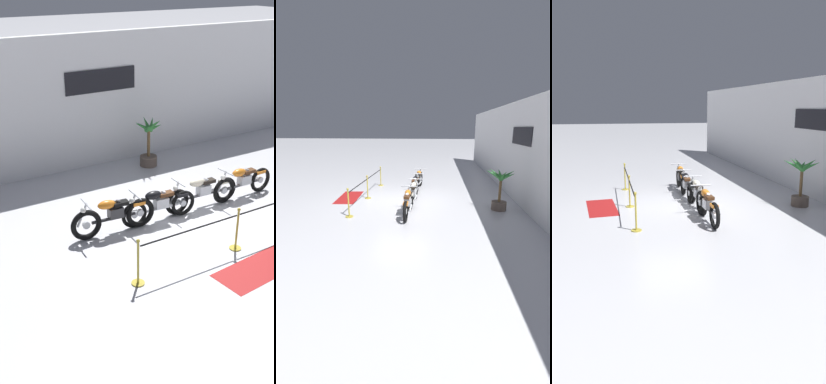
% 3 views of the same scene
% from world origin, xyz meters
% --- Properties ---
extents(ground_plane, '(120.00, 120.00, 0.00)m').
position_xyz_m(ground_plane, '(0.00, 0.00, 0.00)').
color(ground_plane, silver).
extents(back_wall, '(28.00, 0.29, 4.20)m').
position_xyz_m(back_wall, '(-0.00, 5.12, 2.10)').
color(back_wall, white).
rests_on(back_wall, ground).
extents(motorcycle_orange_0, '(2.22, 0.62, 0.97)m').
position_xyz_m(motorcycle_orange_0, '(-2.02, 0.68, 0.48)').
color(motorcycle_orange_0, black).
rests_on(motorcycle_orange_0, ground).
extents(motorcycle_black_1, '(2.13, 0.62, 0.93)m').
position_xyz_m(motorcycle_black_1, '(-0.74, 0.62, 0.47)').
color(motorcycle_black_1, black).
rests_on(motorcycle_black_1, ground).
extents(motorcycle_cream_2, '(2.31, 0.62, 0.93)m').
position_xyz_m(motorcycle_cream_2, '(0.68, 0.68, 0.46)').
color(motorcycle_cream_2, black).
rests_on(motorcycle_cream_2, ground).
extents(motorcycle_orange_3, '(2.13, 0.62, 0.94)m').
position_xyz_m(motorcycle_orange_3, '(2.08, 0.61, 0.47)').
color(motorcycle_orange_3, black).
rests_on(motorcycle_orange_3, ground).
extents(potted_palm_left_of_row, '(1.03, 1.03, 1.67)m').
position_xyz_m(potted_palm_left_of_row, '(1.13, 4.03, 0.79)').
color(potted_palm_left_of_row, brown).
rests_on(potted_palm_left_of_row, ground).
extents(stanchion_far_left, '(5.19, 0.28, 1.05)m').
position_xyz_m(stanchion_far_left, '(-1.16, -1.43, 0.65)').
color(stanchion_far_left, gold).
rests_on(stanchion_far_left, ground).
extents(stanchion_mid_left, '(0.28, 0.28, 1.05)m').
position_xyz_m(stanchion_mid_left, '(0.04, -1.43, 0.36)').
color(stanchion_mid_left, gold).
rests_on(stanchion_mid_left, ground).
extents(stanchion_mid_right, '(0.28, 0.28, 1.05)m').
position_xyz_m(stanchion_mid_right, '(2.49, -1.43, 0.36)').
color(stanchion_mid_right, gold).
rests_on(stanchion_mid_right, ground).
extents(floor_banner, '(2.24, 1.09, 0.01)m').
position_xyz_m(floor_banner, '(-0.06, -2.33, 0.00)').
color(floor_banner, maroon).
rests_on(floor_banner, ground).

